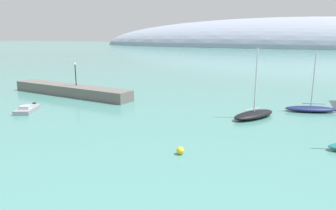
% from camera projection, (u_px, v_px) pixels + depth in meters
% --- Properties ---
extents(breakwater_rocks, '(23.68, 7.36, 1.65)m').
position_uv_depth(breakwater_rocks, '(71.00, 90.00, 52.80)').
color(breakwater_rocks, '#66605B').
rests_on(breakwater_rocks, ground).
extents(distant_ridge, '(304.30, 79.26, 40.90)m').
position_uv_depth(distant_ridge, '(300.00, 47.00, 226.01)').
color(distant_ridge, '#8E99AD').
rests_on(distant_ridge, ground).
extents(sailboat_navy_near_shore, '(6.74, 3.59, 7.58)m').
position_uv_depth(sailboat_navy_near_shore, '(311.00, 108.00, 41.95)').
color(sailboat_navy_near_shore, navy).
rests_on(sailboat_navy_near_shore, water).
extents(sailboat_black_outer_mooring, '(5.52, 6.78, 8.38)m').
position_uv_depth(sailboat_black_outer_mooring, '(254.00, 114.00, 38.89)').
color(sailboat_black_outer_mooring, black).
rests_on(sailboat_black_outer_mooring, water).
extents(motorboat_grey_foreground, '(3.54, 4.99, 0.96)m').
position_uv_depth(motorboat_grey_foreground, '(27.00, 109.00, 41.93)').
color(motorboat_grey_foreground, gray).
rests_on(motorboat_grey_foreground, water).
extents(mooring_buoy_yellow, '(0.67, 0.67, 0.67)m').
position_uv_depth(mooring_buoy_yellow, '(180.00, 151.00, 27.33)').
color(mooring_buoy_yellow, yellow).
rests_on(mooring_buoy_yellow, water).
extents(harbor_lamp_post, '(0.36, 0.36, 3.68)m').
position_uv_depth(harbor_lamp_post, '(75.00, 71.00, 51.98)').
color(harbor_lamp_post, black).
rests_on(harbor_lamp_post, breakwater_rocks).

